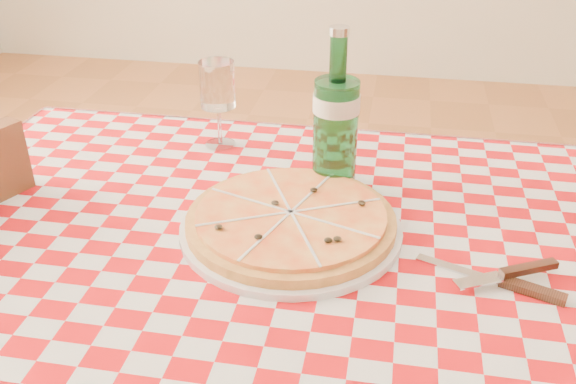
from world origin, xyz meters
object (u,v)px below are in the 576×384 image
(pizza_plate, at_px, (291,220))
(water_bottle, at_px, (336,111))
(wine_glass, at_px, (218,105))
(dining_table, at_px, (294,299))

(pizza_plate, height_order, water_bottle, water_bottle)
(wine_glass, bearing_deg, dining_table, -57.87)
(pizza_plate, distance_m, water_bottle, 0.20)
(dining_table, relative_size, water_bottle, 4.26)
(dining_table, distance_m, pizza_plate, 0.13)
(water_bottle, relative_size, wine_glass, 1.64)
(dining_table, relative_size, wine_glass, 6.99)
(pizza_plate, bearing_deg, wine_glass, 124.06)
(water_bottle, bearing_deg, wine_glass, 152.52)
(dining_table, bearing_deg, wine_glass, 122.13)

